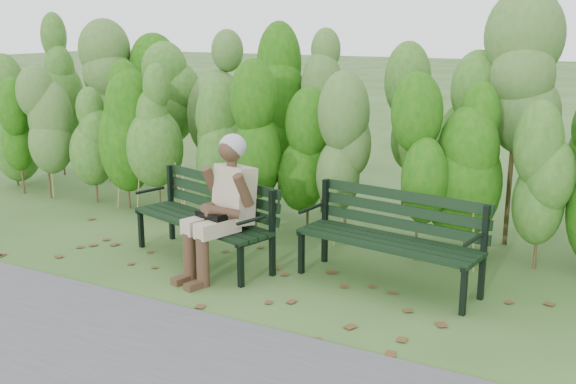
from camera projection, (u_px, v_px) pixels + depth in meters
The scene contains 6 objects.
ground at pixel (270, 278), 6.28m from camera, with size 80.00×80.00×0.00m, color #2A4F1B.
hedge_band at pixel (352, 119), 7.56m from camera, with size 11.04×1.67×2.42m.
leaf_litter at pixel (243, 275), 6.34m from camera, with size 5.06×2.05×0.01m.
bench_left at pixel (209, 212), 6.69m from camera, with size 1.74×0.97×0.83m.
bench_right at pixel (393, 231), 6.05m from camera, with size 1.73×0.77×0.84m.
seated_woman at pixel (223, 199), 6.21m from camera, with size 0.59×0.86×1.33m.
Camera 1 is at (2.97, -5.10, 2.32)m, focal length 42.00 mm.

